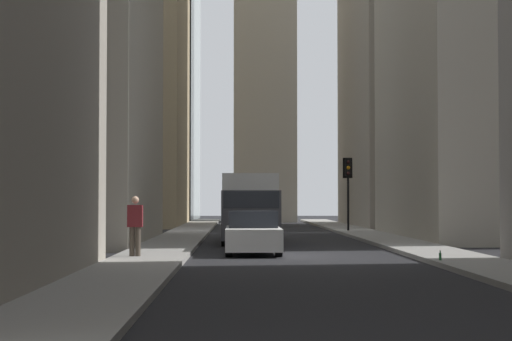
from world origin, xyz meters
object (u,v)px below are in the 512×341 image
(discarded_bottle, at_px, (440,256))
(pedestrian, at_px, (135,223))
(sedan_white, at_px, (253,234))
(traffic_light_midblock, at_px, (348,177))
(delivery_truck, at_px, (250,208))

(discarded_bottle, bearing_deg, pedestrian, 77.48)
(sedan_white, relative_size, traffic_light_midblock, 1.10)
(traffic_light_midblock, height_order, pedestrian, traffic_light_midblock)
(sedan_white, height_order, pedestrian, pedestrian)
(delivery_truck, xyz_separation_m, traffic_light_midblock, (10.71, -5.43, 1.56))
(pedestrian, bearing_deg, delivery_truck, -19.45)
(sedan_white, distance_m, pedestrian, 4.70)
(sedan_white, relative_size, discarded_bottle, 15.93)
(pedestrian, height_order, discarded_bottle, pedestrian)
(delivery_truck, bearing_deg, traffic_light_midblock, -26.91)
(delivery_truck, height_order, sedan_white, delivery_truck)
(delivery_truck, bearing_deg, sedan_white, -180.00)
(delivery_truck, xyz_separation_m, pedestrian, (-9.94, 3.51, -0.36))
(pedestrian, distance_m, discarded_bottle, 8.78)
(pedestrian, relative_size, discarded_bottle, 6.50)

